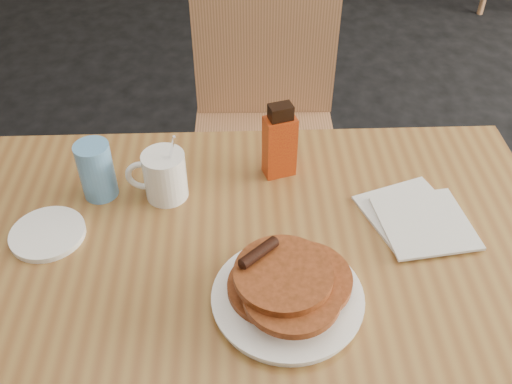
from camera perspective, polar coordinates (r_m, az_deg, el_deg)
main_table at (r=1.12m, az=0.09°, el=-7.71°), size 1.27×0.89×0.75m
chair_main_far at (r=1.79m, az=0.90°, el=8.91°), size 0.45×0.45×0.98m
pancake_plate at (r=1.00m, az=3.19°, el=-9.79°), size 0.27×0.27×0.10m
coffee_mug at (r=1.19m, az=-9.23°, el=1.69°), size 0.13×0.09×0.17m
syrup_bottle at (r=1.22m, az=2.38°, el=4.93°), size 0.08×0.06×0.18m
napkin_stack at (r=1.19m, az=15.83°, el=-2.53°), size 0.24×0.25×0.01m
blue_tumbler at (r=1.22m, az=-15.67°, el=2.10°), size 0.09×0.09×0.13m
side_saucer at (r=1.19m, az=-20.12°, el=-3.93°), size 0.18×0.18×0.01m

